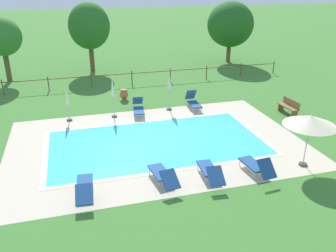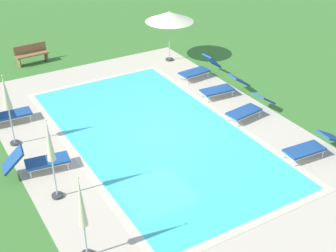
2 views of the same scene
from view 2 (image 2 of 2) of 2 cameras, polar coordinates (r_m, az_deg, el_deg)
name	(u,v)px [view 2 (image 2 of 2)]	position (r m, az deg, el deg)	size (l,w,h in m)	color
ground_plane	(155,135)	(15.84, -1.56, -1.09)	(160.00, 160.00, 0.00)	#3D752D
pool_deck_paving	(155,135)	(15.84, -1.56, -1.08)	(14.08, 9.31, 0.01)	beige
swimming_pool_water	(155,135)	(15.84, -1.56, -1.08)	(10.13, 5.36, 0.01)	#42CCD6
pool_coping_rim	(155,135)	(15.84, -1.56, -1.06)	(10.61, 5.84, 0.01)	beige
sun_lounger_north_near_steps	(250,108)	(17.02, 10.02, 2.19)	(0.85, 2.09, 0.79)	navy
sun_lounger_north_mid	(199,69)	(19.98, 3.89, 7.01)	(0.76, 1.97, 0.92)	navy
sun_lounger_north_far	(4,114)	(17.30, -19.48, 1.44)	(0.69, 1.85, 1.01)	navy
sun_lounger_north_end	(312,146)	(15.25, 17.31, -2.40)	(0.75, 2.10, 0.73)	navy
sun_lounger_south_near_corner	(38,161)	(14.37, -15.76, -4.18)	(0.86, 2.00, 0.92)	navy
sun_lounger_south_mid	(224,87)	(18.45, 6.86, 4.74)	(0.75, 2.07, 0.79)	navy
patio_umbrella_open_foreground	(169,17)	(21.19, 0.19, 13.29)	(2.19, 2.19, 2.33)	#383838
patio_umbrella_closed_row_west	(82,210)	(10.65, -10.56, -10.09)	(0.32, 0.32, 2.33)	#383838
patio_umbrella_closed_row_mid_west	(6,98)	(15.36, -19.28, 3.28)	(0.32, 0.32, 2.48)	#383838
patio_umbrella_closed_row_centre	(50,148)	(12.54, -14.29, -2.70)	(0.32, 0.32, 2.49)	#383838
wooden_bench_lawn_side	(31,53)	(22.29, -16.46, 8.56)	(0.53, 1.52, 0.87)	olive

